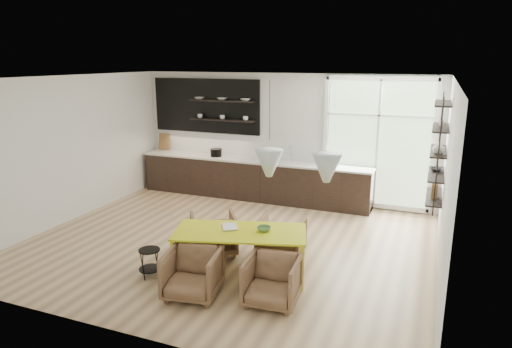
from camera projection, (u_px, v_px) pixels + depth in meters
name	position (u px, v px, depth m)	size (l,w,h in m)	color
room	(280.00, 154.00, 8.62)	(7.02, 6.01, 2.91)	#D2B07F
kitchen_run	(250.00, 173.00, 10.72)	(5.54, 0.69, 2.75)	black
right_shelving	(438.00, 154.00, 7.65)	(0.26, 1.22, 1.90)	black
dining_table	(240.00, 234.00, 6.81)	(2.12, 1.39, 0.71)	#D1D915
armchair_back_left	(214.00, 234.00, 7.69)	(0.73, 0.75, 0.69)	brown
armchair_back_right	(281.00, 237.00, 7.56)	(0.73, 0.75, 0.68)	brown
armchair_front_left	(192.00, 273.00, 6.28)	(0.72, 0.74, 0.68)	brown
armchair_front_right	(272.00, 281.00, 6.09)	(0.69, 0.71, 0.65)	brown
wire_stool	(150.00, 259.00, 6.87)	(0.34, 0.34, 0.43)	black
table_book	(222.00, 227.00, 6.91)	(0.22, 0.30, 0.03)	white
table_bowl	(264.00, 229.00, 6.79)	(0.21, 0.21, 0.07)	#568449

